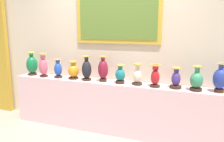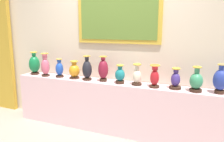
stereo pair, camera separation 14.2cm
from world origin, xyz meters
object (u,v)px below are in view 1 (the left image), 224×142
(vase_rose, at_px, (43,66))
(vase_jade, at_px, (196,80))
(vase_burgundy, at_px, (103,69))
(vase_sapphire, at_px, (58,69))
(vase_crimson, at_px, (155,76))
(vase_cobalt, at_px, (220,79))
(vase_ivory, at_px, (137,76))
(vase_emerald, at_px, (32,65))
(vase_onyx, at_px, (87,70))
(vase_indigo, at_px, (176,79))
(vase_teal, at_px, (120,75))
(vase_amber, at_px, (73,71))

(vase_rose, distance_m, vase_jade, 2.43)
(vase_burgundy, bearing_deg, vase_sapphire, -178.45)
(vase_crimson, bearing_deg, vase_cobalt, 2.31)
(vase_sapphire, xyz_separation_m, vase_ivory, (1.35, 0.01, -0.00))
(vase_emerald, height_order, vase_onyx, vase_emerald)
(vase_emerald, bearing_deg, vase_indigo, -0.01)
(vase_burgundy, height_order, vase_jade, vase_burgundy)
(vase_onyx, bearing_deg, vase_burgundy, 5.04)
(vase_rose, bearing_deg, vase_emerald, 171.08)
(vase_onyx, relative_size, vase_jade, 1.17)
(vase_teal, distance_m, vase_crimson, 0.53)
(vase_rose, distance_m, vase_cobalt, 2.72)
(vase_jade, bearing_deg, vase_sapphire, 179.48)
(vase_onyx, bearing_deg, vase_sapphire, 179.76)
(vase_emerald, height_order, vase_ivory, vase_emerald)
(vase_amber, xyz_separation_m, vase_indigo, (1.61, -0.00, -0.01))
(vase_emerald, xyz_separation_m, vase_crimson, (2.16, -0.03, -0.03))
(vase_sapphire, height_order, vase_crimson, vase_crimson)
(vase_rose, bearing_deg, vase_jade, 0.28)
(vase_indigo, bearing_deg, vase_cobalt, -0.11)
(vase_crimson, bearing_deg, vase_ivory, 173.26)
(vase_emerald, distance_m, vase_amber, 0.83)
(vase_sapphire, xyz_separation_m, vase_cobalt, (2.45, 0.01, 0.04))
(vase_rose, relative_size, vase_indigo, 1.35)
(vase_teal, relative_size, vase_indigo, 0.97)
(vase_crimson, relative_size, vase_jade, 0.96)
(vase_jade, bearing_deg, vase_teal, 179.07)
(vase_onyx, relative_size, vase_cobalt, 1.03)
(vase_teal, bearing_deg, vase_sapphire, 179.89)
(vase_emerald, bearing_deg, vase_sapphire, -1.24)
(vase_rose, height_order, vase_ivory, vase_rose)
(vase_emerald, distance_m, vase_indigo, 2.44)
(vase_ivory, bearing_deg, vase_onyx, -179.28)
(vase_teal, relative_size, vase_crimson, 0.89)
(vase_burgundy, bearing_deg, vase_ivory, -1.43)
(vase_onyx, bearing_deg, vase_emerald, 179.26)
(vase_onyx, bearing_deg, vase_jade, -0.61)
(vase_cobalt, bearing_deg, vase_jade, -173.99)
(vase_onyx, distance_m, vase_burgundy, 0.27)
(vase_ivory, height_order, vase_crimson, vase_crimson)
(vase_amber, distance_m, vase_teal, 0.81)
(vase_sapphire, bearing_deg, vase_onyx, -0.24)
(vase_burgundy, bearing_deg, vase_emerald, -179.57)
(vase_amber, height_order, vase_crimson, vase_crimson)
(vase_teal, bearing_deg, vase_rose, -178.77)
(vase_onyx, bearing_deg, vase_amber, 176.25)
(vase_rose, relative_size, vase_ivory, 1.26)
(vase_indigo, distance_m, vase_jade, 0.27)
(vase_amber, distance_m, vase_cobalt, 2.16)
(vase_rose, relative_size, vase_crimson, 1.24)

